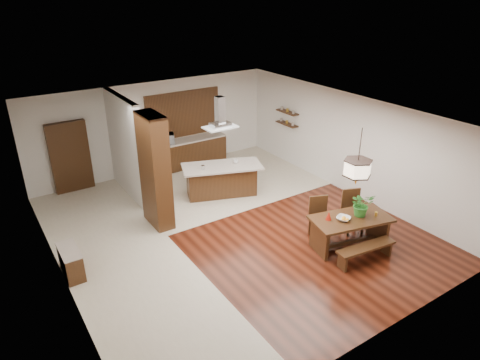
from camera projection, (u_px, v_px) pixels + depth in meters
room_shell at (229, 151)px, 9.97m from camera, size 9.00×9.04×2.92m
tile_hallway at (125, 263)px, 9.45m from camera, size 2.50×9.00×0.01m
tile_kitchen at (221, 181)px, 13.35m from camera, size 5.50×4.00×0.01m
soffit_band at (229, 117)px, 9.63m from camera, size 8.00×9.00×0.02m
partition_pier at (155, 171)px, 10.44m from camera, size 0.45×1.00×2.90m
partition_stub at (125, 147)px, 12.03m from camera, size 0.18×2.40×2.90m
hallway_console at (71, 262)px, 8.95m from camera, size 0.37×0.88×0.63m
hallway_doorway at (70, 157)px, 12.38m from camera, size 1.10×0.20×2.10m
rear_counter at (189, 153)px, 14.32m from camera, size 2.60×0.62×0.95m
kitchen_window at (183, 114)px, 13.98m from camera, size 2.60×0.08×1.50m
shelf_lower at (287, 124)px, 14.15m from camera, size 0.26×0.90×0.04m
shelf_upper at (287, 112)px, 13.99m from camera, size 0.26×0.90×0.04m
dining_table at (350, 225)px, 9.84m from camera, size 1.99×1.31×0.76m
dining_bench at (365, 254)px, 9.42m from camera, size 1.47×0.49×0.40m
dining_chair_left at (320, 219)px, 10.19m from camera, size 0.59×0.59×1.03m
dining_chair_right at (353, 212)px, 10.47m from camera, size 0.61×0.61×1.06m
pendant_lantern at (359, 157)px, 9.13m from camera, size 0.64×0.64×1.31m
foliage_plant at (362, 204)px, 9.73m from camera, size 0.64×0.60×0.57m
fruit_bowl at (343, 219)px, 9.64m from camera, size 0.40×0.40×0.07m
napkin_cone at (329, 216)px, 9.63m from camera, size 0.14×0.14×0.21m
gold_ornament at (376, 214)px, 9.82m from camera, size 0.08×0.08×0.10m
kitchen_island at (221, 180)px, 12.35m from camera, size 2.44×1.68×0.93m
range_hood at (220, 112)px, 11.52m from camera, size 0.90×0.55×0.87m
island_cup at (236, 162)px, 12.26m from camera, size 0.16×0.16×0.10m
microwave at (165, 139)px, 13.65m from camera, size 0.69×0.57×0.33m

